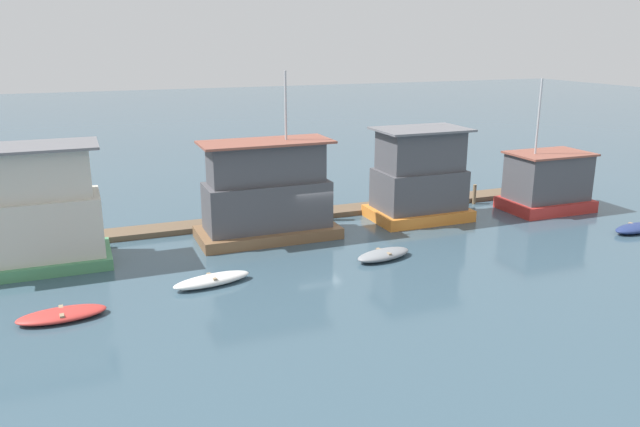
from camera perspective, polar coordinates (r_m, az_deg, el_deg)
The scene contains 13 objects.
ground_plane at distance 33.21m, azimuth -0.63°, elevation -1.89°, with size 200.00×200.00×0.00m, color #385160.
dock_walkway at distance 36.05m, azimuth -2.44°, elevation -0.22°, with size 42.40×1.66×0.30m, color brown.
houseboat_green at distance 30.64m, azimuth -25.67°, elevation -0.04°, with size 7.24×3.51×5.58m.
houseboat_brown at distance 32.13m, azimuth -4.86°, elevation 1.62°, with size 7.24×3.41×8.52m.
houseboat_orange at distance 35.91m, azimuth 9.06°, elevation 3.22°, with size 5.45×3.71×5.22m.
houseboat_red at distance 39.87m, azimuth 20.05°, elevation 2.66°, with size 5.03×3.39×7.86m.
dinghy_red at distance 25.30m, azimuth -22.53°, elevation -8.54°, with size 3.24×1.47×0.38m.
dinghy_white at distance 26.84m, azimuth -9.85°, elevation -6.02°, with size 3.50×1.56×0.45m.
dinghy_grey at distance 29.59m, azimuth 5.83°, elevation -3.76°, with size 3.10×1.77×0.45m.
dinghy_navy at distance 37.54m, azimuth 26.96°, elevation -1.20°, with size 3.12×1.44×0.45m.
mooring_post_far_left at distance 35.46m, azimuth 0.79°, elevation 0.80°, with size 0.31×0.31×1.82m, color #846B4C.
mooring_post_far_right at distance 40.20m, azimuth 13.94°, elevation 1.71°, with size 0.21×0.21×1.25m, color #846B4C.
mooring_post_near_left at distance 34.80m, azimuth -2.05°, elevation 0.64°, with size 0.24×0.24×1.99m, color #846B4C.
Camera 1 is at (-11.22, -29.58, 10.11)m, focal length 35.00 mm.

